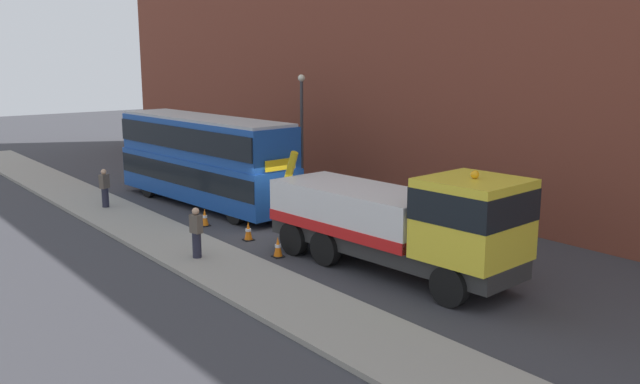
{
  "coord_description": "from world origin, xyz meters",
  "views": [
    {
      "loc": [
        20.57,
        -14.48,
        6.84
      ],
      "look_at": [
        2.06,
        -0.05,
        2.0
      ],
      "focal_mm": 37.73,
      "sensor_mm": 36.0,
      "label": 1
    }
  ],
  "objects_px": {
    "pedestrian_bystander": "(196,233)",
    "traffic_cone_near_truck": "(278,247)",
    "recovery_tow_truck": "(399,220)",
    "double_decker_bus": "(204,157)",
    "traffic_cone_midway": "(248,231)",
    "pedestrian_onlooker": "(105,189)",
    "traffic_cone_near_bus": "(205,218)",
    "street_lamp": "(302,122)"
  },
  "relations": [
    {
      "from": "traffic_cone_midway",
      "to": "pedestrian_onlooker",
      "type": "bearing_deg",
      "value": -163.55
    },
    {
      "from": "traffic_cone_near_truck",
      "to": "pedestrian_bystander",
      "type": "bearing_deg",
      "value": -116.62
    },
    {
      "from": "traffic_cone_near_bus",
      "to": "street_lamp",
      "type": "relative_size",
      "value": 0.12
    },
    {
      "from": "double_decker_bus",
      "to": "traffic_cone_near_bus",
      "type": "relative_size",
      "value": 15.52
    },
    {
      "from": "pedestrian_onlooker",
      "to": "traffic_cone_near_truck",
      "type": "distance_m",
      "value": 10.73
    },
    {
      "from": "traffic_cone_near_bus",
      "to": "traffic_cone_near_truck",
      "type": "distance_m",
      "value": 5.31
    },
    {
      "from": "recovery_tow_truck",
      "to": "traffic_cone_near_truck",
      "type": "relative_size",
      "value": 14.2
    },
    {
      "from": "double_decker_bus",
      "to": "pedestrian_onlooker",
      "type": "relative_size",
      "value": 6.53
    },
    {
      "from": "double_decker_bus",
      "to": "traffic_cone_near_truck",
      "type": "height_order",
      "value": "double_decker_bus"
    },
    {
      "from": "double_decker_bus",
      "to": "street_lamp",
      "type": "bearing_deg",
      "value": 87.08
    },
    {
      "from": "traffic_cone_near_bus",
      "to": "recovery_tow_truck",
      "type": "bearing_deg",
      "value": 12.02
    },
    {
      "from": "traffic_cone_midway",
      "to": "traffic_cone_near_truck",
      "type": "xyz_separation_m",
      "value": [
        2.42,
        -0.32,
        0.0
      ]
    },
    {
      "from": "recovery_tow_truck",
      "to": "pedestrian_onlooker",
      "type": "height_order",
      "value": "recovery_tow_truck"
    },
    {
      "from": "pedestrian_bystander",
      "to": "traffic_cone_near_truck",
      "type": "distance_m",
      "value": 2.8
    },
    {
      "from": "recovery_tow_truck",
      "to": "traffic_cone_near_bus",
      "type": "height_order",
      "value": "recovery_tow_truck"
    },
    {
      "from": "traffic_cone_near_bus",
      "to": "traffic_cone_midway",
      "type": "xyz_separation_m",
      "value": [
        2.89,
        0.26,
        0.0
      ]
    },
    {
      "from": "pedestrian_bystander",
      "to": "street_lamp",
      "type": "distance_m",
      "value": 12.93
    },
    {
      "from": "traffic_cone_near_truck",
      "to": "recovery_tow_truck",
      "type": "bearing_deg",
      "value": 27.82
    },
    {
      "from": "recovery_tow_truck",
      "to": "pedestrian_bystander",
      "type": "relative_size",
      "value": 5.98
    },
    {
      "from": "recovery_tow_truck",
      "to": "traffic_cone_near_bus",
      "type": "xyz_separation_m",
      "value": [
        -9.11,
        -1.94,
        -1.42
      ]
    },
    {
      "from": "traffic_cone_midway",
      "to": "traffic_cone_near_bus",
      "type": "bearing_deg",
      "value": -174.93
    },
    {
      "from": "pedestrian_onlooker",
      "to": "traffic_cone_midway",
      "type": "xyz_separation_m",
      "value": [
        8.09,
        2.39,
        -0.64
      ]
    },
    {
      "from": "pedestrian_bystander",
      "to": "traffic_cone_near_truck",
      "type": "relative_size",
      "value": 2.38
    },
    {
      "from": "double_decker_bus",
      "to": "traffic_cone_midway",
      "type": "distance_m",
      "value": 6.84
    },
    {
      "from": "pedestrian_bystander",
      "to": "traffic_cone_midway",
      "type": "height_order",
      "value": "pedestrian_bystander"
    },
    {
      "from": "pedestrian_onlooker",
      "to": "traffic_cone_near_bus",
      "type": "height_order",
      "value": "pedestrian_onlooker"
    },
    {
      "from": "traffic_cone_near_bus",
      "to": "traffic_cone_midway",
      "type": "bearing_deg",
      "value": 5.07
    },
    {
      "from": "double_decker_bus",
      "to": "pedestrian_onlooker",
      "type": "bearing_deg",
      "value": -117.78
    },
    {
      "from": "traffic_cone_near_truck",
      "to": "street_lamp",
      "type": "bearing_deg",
      "value": 139.55
    },
    {
      "from": "recovery_tow_truck",
      "to": "pedestrian_onlooker",
      "type": "xyz_separation_m",
      "value": [
        -14.31,
        -4.07,
        -0.77
      ]
    },
    {
      "from": "recovery_tow_truck",
      "to": "street_lamp",
      "type": "height_order",
      "value": "street_lamp"
    },
    {
      "from": "traffic_cone_near_bus",
      "to": "pedestrian_bystander",
      "type": "bearing_deg",
      "value": -31.41
    },
    {
      "from": "traffic_cone_near_bus",
      "to": "street_lamp",
      "type": "distance_m",
      "value": 8.96
    },
    {
      "from": "pedestrian_bystander",
      "to": "traffic_cone_midway",
      "type": "distance_m",
      "value": 3.07
    },
    {
      "from": "double_decker_bus",
      "to": "pedestrian_bystander",
      "type": "height_order",
      "value": "double_decker_bus"
    },
    {
      "from": "traffic_cone_near_truck",
      "to": "double_decker_bus",
      "type": "bearing_deg",
      "value": 167.4
    },
    {
      "from": "pedestrian_bystander",
      "to": "traffic_cone_midway",
      "type": "bearing_deg",
      "value": 10.48
    },
    {
      "from": "pedestrian_onlooker",
      "to": "traffic_cone_near_truck",
      "type": "xyz_separation_m",
      "value": [
        10.51,
        2.07,
        -0.64
      ]
    },
    {
      "from": "traffic_cone_near_bus",
      "to": "traffic_cone_midway",
      "type": "height_order",
      "value": "same"
    },
    {
      "from": "pedestrian_onlooker",
      "to": "pedestrian_bystander",
      "type": "distance_m",
      "value": 9.3
    },
    {
      "from": "traffic_cone_near_bus",
      "to": "traffic_cone_near_truck",
      "type": "xyz_separation_m",
      "value": [
        5.31,
        -0.06,
        0.0
      ]
    },
    {
      "from": "double_decker_bus",
      "to": "traffic_cone_near_bus",
      "type": "xyz_separation_m",
      "value": [
        3.47,
        -1.9,
        -1.89
      ]
    }
  ]
}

